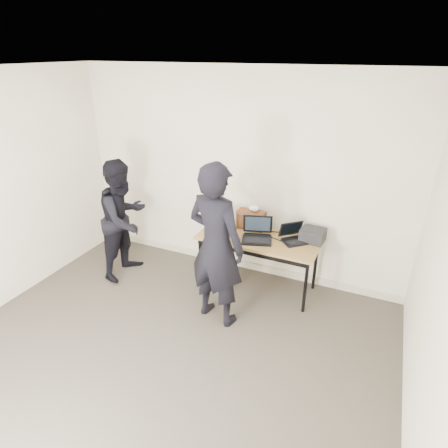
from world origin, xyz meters
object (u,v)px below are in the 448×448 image
Objects in this scene: equipment_box at (313,235)px; person_observer at (124,219)px; leather_satchel at (251,219)px; laptop_beige at (221,227)px; person_typist at (216,246)px; laptop_right at (294,237)px; laptop_center at (257,234)px; desk at (258,242)px.

person_observer is at bearing -166.71° from equipment_box.
equipment_box is (0.81, -0.04, -0.05)m from leather_satchel.
leather_satchel is at bearing -66.39° from person_observer.
laptop_beige is 1.30m from person_observer.
person_typist reaches higher than laptop_beige.
equipment_box is at bearing -22.27° from laptop_right.
person_observer is (-1.74, -0.35, 0.02)m from laptop_center.
laptop_beige is 0.95× the size of leather_satchel.
leather_satchel reaches higher than laptop_beige.
desk is 0.34m from leather_satchel.
laptop_beige is 0.82m from person_typist.
person_observer is at bearing -167.21° from desk.
desk is at bearing 9.67° from laptop_beige.
laptop_right is 1.49× the size of equipment_box.
leather_satchel reaches higher than equipment_box.
laptop_beige is 0.21× the size of person_observer.
laptop_center reaches higher than leather_satchel.
leather_satchel is (-0.17, 0.25, 0.06)m from laptop_center.
person_typist reaches higher than laptop_center.
laptop_center reaches higher than laptop_beige.
laptop_beige is 1.23× the size of equipment_box.
laptop_right reaches higher than equipment_box.
laptop_center is at bearing -54.17° from leather_satchel.
desk is 0.12m from laptop_center.
person_observer is at bearing -157.71° from leather_satchel.
laptop_right is at bearing 15.92° from desk.
desk is at bearing 152.29° from laptop_right.
laptop_right is 1.09m from person_typist.
leather_satchel is (0.32, 0.23, 0.08)m from laptop_beige.
equipment_box is 2.44m from person_observer.
laptop_center is (-0.01, -0.02, 0.12)m from desk.
laptop_right is at bearing -159.48° from equipment_box.
equipment_box is at bearing -73.95° from person_observer.
person_typist reaches higher than person_observer.
leather_satchel is (-0.18, 0.23, 0.19)m from desk.
leather_satchel is at bearing 129.13° from desk.
equipment_box is 1.28m from person_typist.
laptop_beige is 0.83× the size of laptop_right.
laptop_center reaches higher than desk.
laptop_beige is 1.15m from equipment_box.
laptop_center reaches higher than equipment_box.
person_observer is (-1.57, -0.60, -0.04)m from leather_satchel.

